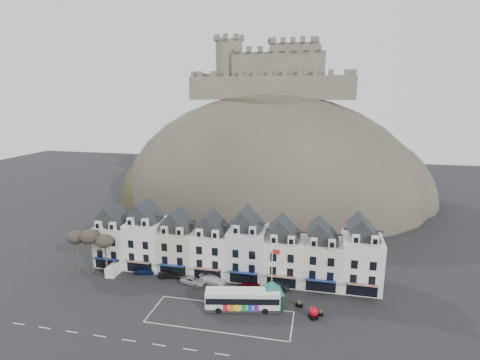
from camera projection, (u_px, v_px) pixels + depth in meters
name	position (u px, v px, depth m)	size (l,w,h in m)	color
ground	(206.00, 320.00, 56.90)	(300.00, 300.00, 0.00)	black
coach_bay_markings	(220.00, 317.00, 57.67)	(22.00, 7.50, 0.01)	silver
townhouse_terrace	(231.00, 247.00, 70.91)	(54.40, 9.35, 11.80)	silver
castle_hill	(273.00, 199.00, 122.30)	(100.00, 76.00, 68.00)	#3E3830
castle	(276.00, 74.00, 120.23)	(50.20, 22.20, 22.00)	#685D4F
tree_left_far	(76.00, 237.00, 71.43)	(3.61, 3.61, 8.24)	#3A3225
tree_left_mid	(90.00, 237.00, 70.73)	(3.78, 3.78, 8.64)	#3A3225
tree_left_near	(105.00, 241.00, 70.26)	(3.43, 3.43, 7.84)	#3A3225
bus	(243.00, 299.00, 59.30)	(12.06, 4.97, 3.32)	#262628
bus_shelter	(272.00, 287.00, 59.76)	(6.68, 6.68, 4.52)	black
red_buoy	(313.00, 313.00, 57.13)	(1.64, 1.64, 1.86)	black
flagpole	(273.00, 270.00, 61.75)	(1.31, 0.28, 9.15)	silver
white_van	(115.00, 269.00, 71.46)	(1.88, 4.13, 1.86)	white
planter_west	(320.00, 313.00, 57.94)	(1.01, 0.69, 0.98)	black
planter_east	(299.00, 304.00, 60.37)	(1.21, 0.87, 1.09)	black
car_navy	(144.00, 270.00, 71.52)	(1.61, 3.99, 1.36)	#0E1847
car_black	(169.00, 275.00, 69.86)	(1.36, 3.91, 1.29)	black
car_silver	(193.00, 281.00, 67.63)	(2.13, 4.54, 1.28)	#B0B3B8
car_white	(213.00, 280.00, 67.71)	(2.07, 5.09, 1.48)	white
car_maroon	(250.00, 286.00, 65.64)	(1.61, 4.01, 1.37)	#580512
car_charcoal	(278.00, 284.00, 66.18)	(1.41, 4.05, 1.33)	black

